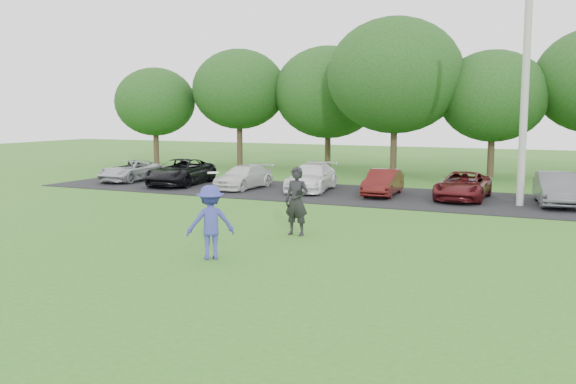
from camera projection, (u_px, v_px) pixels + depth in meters
The scene contains 7 objects.
ground at pixel (226, 263), 15.31m from camera, with size 100.00×100.00×0.00m, color #297020.
parking_lot at pixel (383, 196), 26.99m from camera, with size 32.00×6.50×0.03m, color black.
utility_pole at pixel (526, 78), 23.71m from camera, with size 0.28×0.28×9.63m, color #A8A7A2.
frisbee_player at pixel (210, 222), 15.63m from camera, with size 1.33×1.26×2.17m.
camera_bystander at pixel (297, 201), 18.58m from camera, with size 0.75×0.51×2.00m.
parked_cars at pixel (352, 181), 27.55m from camera, with size 28.25×5.07×1.25m.
tree_row at pixel (464, 86), 34.51m from camera, with size 42.39×9.85×8.64m.
Camera 1 is at (7.66, -12.94, 3.63)m, focal length 40.00 mm.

